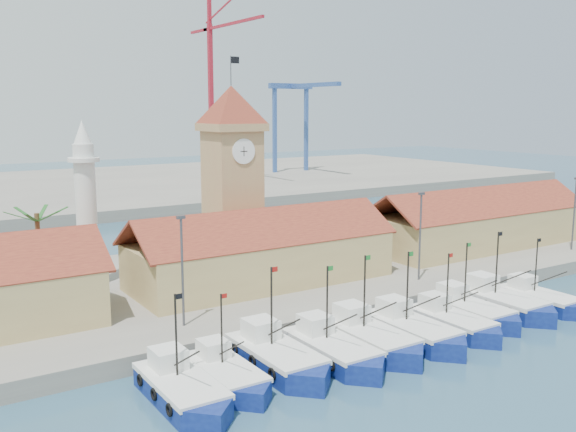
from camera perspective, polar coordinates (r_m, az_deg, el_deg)
ground at (r=50.49m, az=9.51°, el=-12.53°), size 400.00×400.00×0.00m
quay at (r=68.90m, az=-4.06°, el=-5.70°), size 140.00×32.00×1.50m
terminal at (r=148.89m, az=-20.21°, el=2.11°), size 240.00×80.00×2.00m
boat_0 at (r=43.50m, az=-9.29°, el=-15.17°), size 3.63×9.94×7.52m
boat_1 at (r=45.55m, az=-5.38°, el=-14.02°), size 3.25×8.90×6.73m
boat_2 at (r=47.84m, az=-0.84°, el=-12.62°), size 3.84×10.53×7.97m
boat_3 at (r=49.36m, az=4.10°, el=-11.97°), size 3.69×10.10×7.65m
boat_4 at (r=51.90m, az=7.42°, el=-10.89°), size 3.82×10.46×7.91m
boat_5 at (r=54.18m, az=11.15°, el=-10.11°), size 3.76×10.29×7.79m
boat_6 at (r=57.11m, az=14.50°, el=-9.28°), size 3.43×9.39×7.11m
boat_7 at (r=60.48m, az=16.01°, el=-8.24°), size 3.57×9.78×7.40m
boat_8 at (r=63.62m, az=18.58°, el=-7.43°), size 3.84×10.52×7.96m
boat_9 at (r=66.31m, az=21.61°, el=-7.01°), size 3.39×9.27×7.02m
hall_center at (r=64.72m, az=-2.38°, el=-3.74°), size 27.04×10.13×7.61m
hall_right at (r=85.14m, az=16.53°, el=-0.89°), size 31.20×10.13×7.61m
clock_tower at (r=68.57m, az=-4.97°, el=3.75°), size 5.80×5.80×22.70m
minaret at (r=65.23m, az=-17.52°, el=1.06°), size 3.00×3.00×16.30m
palm_tree at (r=62.79m, az=-21.27°, el=-2.70°), size 5.60×5.03×8.39m
lamp_posts at (r=57.85m, az=2.05°, el=-2.82°), size 80.70×0.25×9.03m
crane_red_right at (r=153.78m, az=-6.62°, el=12.20°), size 1.00×34.45×43.03m
gantry at (r=169.36m, az=0.87°, el=9.99°), size 13.00×22.00×23.20m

